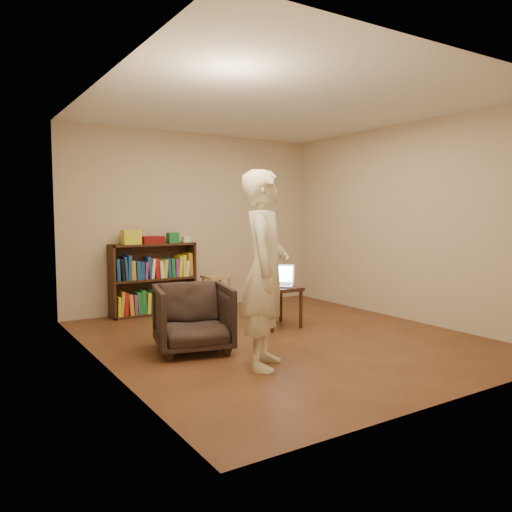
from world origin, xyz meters
TOP-DOWN VIEW (x-y plane):
  - floor at (0.00, 0.00)m, footprint 4.50×4.50m
  - ceiling at (0.00, 0.00)m, footprint 4.50×4.50m
  - wall_back at (0.00, 2.25)m, footprint 4.00×0.00m
  - wall_left at (-2.00, 0.00)m, footprint 0.00×4.50m
  - wall_right at (2.00, 0.00)m, footprint 0.00×4.50m
  - bookshelf at (-0.74, 2.09)m, footprint 1.20×0.30m
  - box_yellow at (-1.06, 2.05)m, footprint 0.24×0.18m
  - red_cloth at (-0.75, 2.10)m, footprint 0.31×0.24m
  - box_green at (-0.44, 2.08)m, footprint 0.16×0.16m
  - box_white at (-0.22, 2.09)m, footprint 0.12×0.12m
  - stool at (0.13, 1.84)m, footprint 0.35×0.35m
  - armchair at (-1.08, 0.05)m, footprint 0.91×0.92m
  - side_table at (0.28, 0.50)m, footprint 0.50×0.50m
  - laptop at (0.35, 0.56)m, footprint 0.53×0.54m
  - person at (-0.74, -0.78)m, footprint 0.76×0.79m

SIDE VIEW (x-z plane):
  - floor at x=0.00m, z-range 0.00..0.00m
  - armchair at x=-1.08m, z-range 0.00..0.70m
  - stool at x=0.13m, z-range 0.16..0.67m
  - side_table at x=0.28m, z-range 0.17..0.68m
  - bookshelf at x=-0.74m, z-range -0.06..0.94m
  - laptop at x=0.35m, z-range 0.44..0.69m
  - person at x=-0.74m, z-range 0.00..1.82m
  - box_white at x=-0.22m, z-range 1.00..1.09m
  - red_cloth at x=-0.75m, z-range 1.00..1.10m
  - box_green at x=-0.44m, z-range 1.00..1.15m
  - box_yellow at x=-1.06m, z-range 1.00..1.20m
  - wall_back at x=0.00m, z-range -0.70..3.30m
  - wall_left at x=-2.00m, z-range -0.95..3.55m
  - wall_right at x=2.00m, z-range -0.95..3.55m
  - ceiling at x=0.00m, z-range 2.60..2.60m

